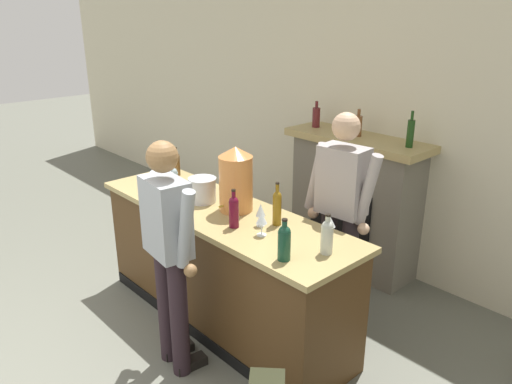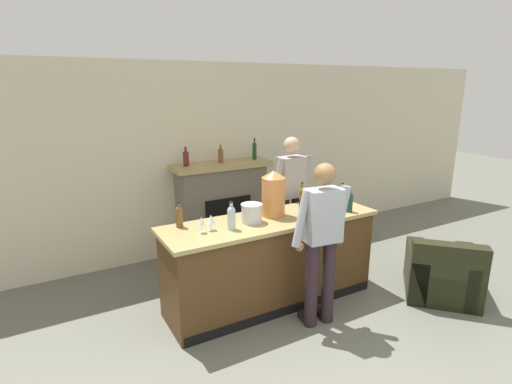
{
  "view_description": "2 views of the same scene",
  "coord_description": "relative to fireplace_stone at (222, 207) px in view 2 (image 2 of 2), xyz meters",
  "views": [
    {
      "loc": [
        2.99,
        -0.3,
        2.5
      ],
      "look_at": [
        0.35,
        2.15,
        1.17
      ],
      "focal_mm": 35.0,
      "sensor_mm": 36.0,
      "label": 1
    },
    {
      "loc": [
        -2.07,
        -1.57,
        2.43
      ],
      "look_at": [
        0.14,
        2.32,
        1.23
      ],
      "focal_mm": 28.0,
      "sensor_mm": 36.0,
      "label": 2
    }
  ],
  "objects": [
    {
      "name": "wine_glass_front_right",
      "position": [
        0.43,
        -1.67,
        0.44
      ],
      "size": [
        0.08,
        0.08,
        0.17
      ],
      "color": "silver",
      "rests_on": "bar_counter"
    },
    {
      "name": "wine_glass_near_bucket",
      "position": [
        0.31,
        -1.57,
        0.44
      ],
      "size": [
        0.07,
        0.07,
        0.17
      ],
      "color": "silver",
      "rests_on": "bar_counter"
    },
    {
      "name": "wine_glass_front_left",
      "position": [
        -0.85,
        -1.6,
        0.43
      ],
      "size": [
        0.08,
        0.08,
        0.16
      ],
      "color": "silver",
      "rests_on": "bar_counter"
    },
    {
      "name": "wine_glass_mid_counter",
      "position": [
        0.78,
        -1.37,
        0.44
      ],
      "size": [
        0.08,
        0.08,
        0.17
      ],
      "color": "silver",
      "rests_on": "bar_counter"
    },
    {
      "name": "armchair_black",
      "position": [
        1.7,
        -2.48,
        -0.44
      ],
      "size": [
        1.16,
        1.16,
        0.76
      ],
      "color": "black",
      "rests_on": "ground_plane"
    },
    {
      "name": "wine_bottle_port_short",
      "position": [
        -0.66,
        -1.67,
        0.45
      ],
      "size": [
        0.08,
        0.08,
        0.29
      ],
      "color": "#A2B9BD",
      "rests_on": "bar_counter"
    },
    {
      "name": "fireplace_stone",
      "position": [
        0.0,
        0.0,
        0.0
      ],
      "size": [
        1.43,
        0.52,
        1.68
      ],
      "color": "#6E695C",
      "rests_on": "ground_plane"
    },
    {
      "name": "wine_bottle_rose_blush",
      "position": [
        0.78,
        -1.82,
        0.44
      ],
      "size": [
        0.08,
        0.08,
        0.28
      ],
      "color": "#153D2A",
      "rests_on": "bar_counter"
    },
    {
      "name": "bar_counter",
      "position": [
        -0.13,
        -1.59,
        -0.19
      ],
      "size": [
        2.47,
        0.74,
        1.01
      ],
      "color": "#4A3118",
      "rests_on": "ground_plane"
    },
    {
      "name": "wine_bottle_burgundy_dark",
      "position": [
        -1.1,
        -1.35,
        0.44
      ],
      "size": [
        0.08,
        0.08,
        0.27
      ],
      "color": "brown",
      "rests_on": "bar_counter"
    },
    {
      "name": "person_bartender",
      "position": [
        0.56,
        -0.96,
        0.31
      ],
      "size": [
        0.66,
        0.33,
        1.8
      ],
      "color": "#2D252A",
      "rests_on": "ground_plane"
    },
    {
      "name": "person_customer",
      "position": [
        0.08,
        -2.21,
        0.26
      ],
      "size": [
        0.66,
        0.34,
        1.72
      ],
      "color": "#2B1E24",
      "rests_on": "ground_plane"
    },
    {
      "name": "wall_back_panel",
      "position": [
        -0.26,
        0.26,
        0.68
      ],
      "size": [
        12.0,
        0.07,
        2.75
      ],
      "color": "beige",
      "rests_on": "ground_plane"
    },
    {
      "name": "ice_bucket_steel",
      "position": [
        -0.37,
        -1.58,
        0.42
      ],
      "size": [
        0.23,
        0.23,
        0.2
      ],
      "color": "silver",
      "rests_on": "bar_counter"
    },
    {
      "name": "wine_bottle_chardonnay_pale",
      "position": [
        0.37,
        -1.46,
        0.46
      ],
      "size": [
        0.06,
        0.06,
        0.33
      ],
      "color": "brown",
      "rests_on": "bar_counter"
    },
    {
      "name": "potted_plant_corner",
      "position": [
        2.1,
        -0.48,
        -0.38
      ],
      "size": [
        0.4,
        0.42,
        0.63
      ],
      "color": "#965847",
      "rests_on": "ground_plane"
    },
    {
      "name": "wine_bottle_riesling_slim",
      "position": [
        0.19,
        -1.72,
        0.45
      ],
      "size": [
        0.07,
        0.07,
        0.29
      ],
      "color": "#580D22",
      "rests_on": "bar_counter"
    },
    {
      "name": "wine_bottle_merlot_tall",
      "position": [
        0.91,
        -1.55,
        0.44
      ],
      "size": [
        0.08,
        0.08,
        0.27
      ],
      "color": "#B4B8AA",
      "rests_on": "bar_counter"
    },
    {
      "name": "copper_dispenser",
      "position": [
        -0.05,
        -1.5,
        0.57
      ],
      "size": [
        0.27,
        0.3,
        0.51
      ],
      "color": "#CA7E3F",
      "rests_on": "bar_counter"
    },
    {
      "name": "wine_glass_back_row",
      "position": [
        -0.96,
        -1.62,
        0.43
      ],
      "size": [
        0.07,
        0.07,
        0.17
      ],
      "color": "silver",
      "rests_on": "bar_counter"
    }
  ]
}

